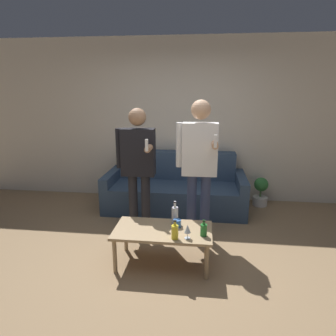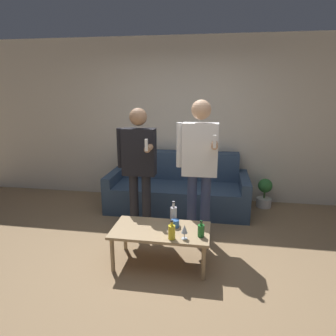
{
  "view_description": "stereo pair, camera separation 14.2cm",
  "coord_description": "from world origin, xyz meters",
  "px_view_note": "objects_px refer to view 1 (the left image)",
  "views": [
    {
      "loc": [
        0.42,
        -2.9,
        1.89
      ],
      "look_at": [
        -0.0,
        0.58,
        0.95
      ],
      "focal_mm": 32.0,
      "sensor_mm": 36.0,
      "label": 1
    },
    {
      "loc": [
        0.56,
        -2.88,
        1.89
      ],
      "look_at": [
        -0.0,
        0.58,
        0.95
      ],
      "focal_mm": 32.0,
      "sensor_mm": 36.0,
      "label": 2
    }
  ],
  "objects_px": {
    "bottle_orange": "(175,214)",
    "person_standing_right": "(199,159)",
    "coffee_table": "(163,233)",
    "couch": "(175,189)",
    "person_standing_left": "(138,162)"
  },
  "relations": [
    {
      "from": "person_standing_left",
      "to": "coffee_table",
      "type": "bearing_deg",
      "value": -59.92
    },
    {
      "from": "bottle_orange",
      "to": "person_standing_right",
      "type": "xyz_separation_m",
      "value": [
        0.25,
        0.47,
        0.53
      ]
    },
    {
      "from": "coffee_table",
      "to": "person_standing_right",
      "type": "bearing_deg",
      "value": 60.97
    },
    {
      "from": "couch",
      "to": "bottle_orange",
      "type": "distance_m",
      "value": 1.49
    },
    {
      "from": "coffee_table",
      "to": "bottle_orange",
      "type": "distance_m",
      "value": 0.26
    },
    {
      "from": "person_standing_left",
      "to": "person_standing_right",
      "type": "height_order",
      "value": "person_standing_right"
    },
    {
      "from": "bottle_orange",
      "to": "person_standing_right",
      "type": "distance_m",
      "value": 0.75
    },
    {
      "from": "coffee_table",
      "to": "bottle_orange",
      "type": "xyz_separation_m",
      "value": [
        0.11,
        0.18,
        0.15
      ]
    },
    {
      "from": "coffee_table",
      "to": "person_standing_left",
      "type": "relative_size",
      "value": 0.64
    },
    {
      "from": "bottle_orange",
      "to": "person_standing_left",
      "type": "bearing_deg",
      "value": 134.58
    },
    {
      "from": "couch",
      "to": "coffee_table",
      "type": "height_order",
      "value": "couch"
    },
    {
      "from": "coffee_table",
      "to": "person_standing_right",
      "type": "xyz_separation_m",
      "value": [
        0.36,
        0.65,
        0.68
      ]
    },
    {
      "from": "coffee_table",
      "to": "person_standing_right",
      "type": "height_order",
      "value": "person_standing_right"
    },
    {
      "from": "coffee_table",
      "to": "person_standing_left",
      "type": "distance_m",
      "value": 1.03
    },
    {
      "from": "couch",
      "to": "person_standing_left",
      "type": "relative_size",
      "value": 1.33
    }
  ]
}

